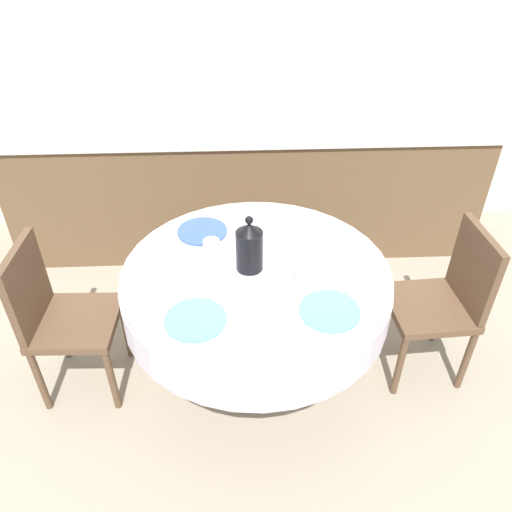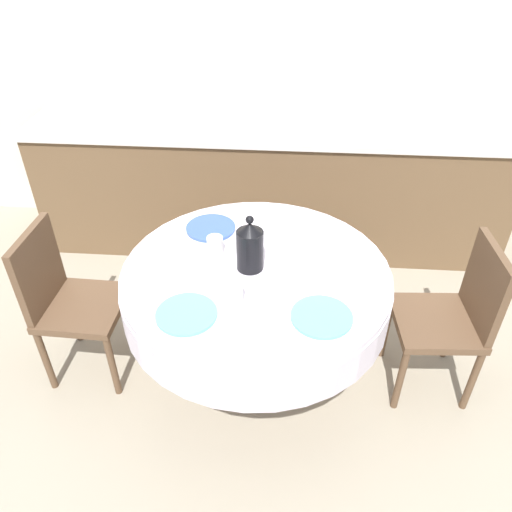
% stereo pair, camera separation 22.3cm
% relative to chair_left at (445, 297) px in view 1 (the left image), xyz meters
% --- Properties ---
extents(ground_plane, '(12.00, 12.00, 0.00)m').
position_rel_chair_left_xyz_m(ground_plane, '(-0.96, -0.06, -0.49)').
color(ground_plane, '#9E937F').
extents(wall_back, '(7.00, 0.05, 2.60)m').
position_rel_chair_left_xyz_m(wall_back, '(-0.96, 1.62, 0.81)').
color(wall_back, silver).
rests_on(wall_back, ground_plane).
extents(kitchen_counter, '(3.24, 0.64, 0.91)m').
position_rel_chair_left_xyz_m(kitchen_counter, '(-0.96, 1.29, -0.03)').
color(kitchen_counter, brown).
rests_on(kitchen_counter, ground_plane).
extents(dining_table, '(1.25, 1.25, 0.74)m').
position_rel_chair_left_xyz_m(dining_table, '(-0.96, -0.06, 0.13)').
color(dining_table, brown).
rests_on(dining_table, ground_plane).
extents(chair_left, '(0.42, 0.42, 0.87)m').
position_rel_chair_left_xyz_m(chair_left, '(0.00, 0.00, 0.00)').
color(chair_left, brown).
rests_on(chair_left, ground_plane).
extents(chair_right, '(0.41, 0.41, 0.87)m').
position_rel_chair_left_xyz_m(chair_right, '(-1.92, -0.03, 0.00)').
color(chair_right, brown).
rests_on(chair_right, ground_plane).
extents(plate_near_left, '(0.25, 0.25, 0.01)m').
position_rel_chair_left_xyz_m(plate_near_left, '(-1.22, -0.38, 0.26)').
color(plate_near_left, '#60BCB7').
rests_on(plate_near_left, dining_table).
extents(cup_near_left, '(0.08, 0.08, 0.09)m').
position_rel_chair_left_xyz_m(cup_near_left, '(-1.03, -0.28, 0.30)').
color(cup_near_left, white).
rests_on(cup_near_left, dining_table).
extents(plate_near_right, '(0.25, 0.25, 0.01)m').
position_rel_chair_left_xyz_m(plate_near_right, '(-0.67, -0.36, 0.26)').
color(plate_near_right, '#60BCB7').
rests_on(plate_near_right, dining_table).
extents(cup_near_right, '(0.08, 0.08, 0.09)m').
position_rel_chair_left_xyz_m(cup_near_right, '(-0.76, -0.18, 0.30)').
color(cup_near_right, white).
rests_on(cup_near_right, dining_table).
extents(plate_far_left, '(0.25, 0.25, 0.01)m').
position_rel_chair_left_xyz_m(plate_far_left, '(-1.22, 0.26, 0.26)').
color(plate_far_left, '#3856AD').
rests_on(plate_far_left, dining_table).
extents(cup_far_left, '(0.08, 0.08, 0.09)m').
position_rel_chair_left_xyz_m(cup_far_left, '(-1.16, 0.06, 0.30)').
color(cup_far_left, white).
rests_on(cup_far_left, dining_table).
extents(plate_far_right, '(0.25, 0.25, 0.01)m').
position_rel_chair_left_xyz_m(plate_far_right, '(-0.63, 0.19, 0.26)').
color(plate_far_right, white).
rests_on(plate_far_right, dining_table).
extents(cup_far_right, '(0.08, 0.08, 0.09)m').
position_rel_chair_left_xyz_m(cup_far_right, '(-0.84, 0.14, 0.30)').
color(cup_far_right, white).
rests_on(cup_far_right, dining_table).
extents(coffee_carafe, '(0.12, 0.12, 0.28)m').
position_rel_chair_left_xyz_m(coffee_carafe, '(-0.99, -0.04, 0.38)').
color(coffee_carafe, black).
rests_on(coffee_carafe, dining_table).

